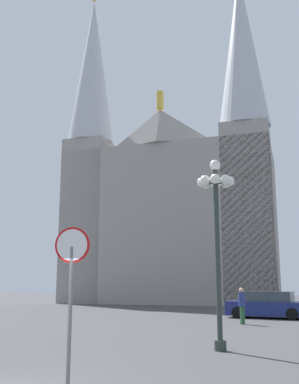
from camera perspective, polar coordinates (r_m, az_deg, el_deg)
name	(u,v)px	position (r m, az deg, el deg)	size (l,w,h in m)	color
cathedral	(170,198)	(43.89, 2.65, -0.71)	(20.78, 13.00, 32.57)	gray
stop_sign	(71,274)	(9.40, -9.92, -10.27)	(0.74, 0.08, 3.15)	slate
street_lamp	(217,216)	(14.27, 8.53, -3.01)	(1.19, 1.19, 5.88)	#2D3833
parked_car_near_navy	(268,305)	(26.70, 14.82, -13.78)	(4.64, 2.87, 1.46)	navy
pedestrian_walking	(242,302)	(22.71, 11.68, -13.55)	(0.32, 0.32, 1.72)	#33663F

